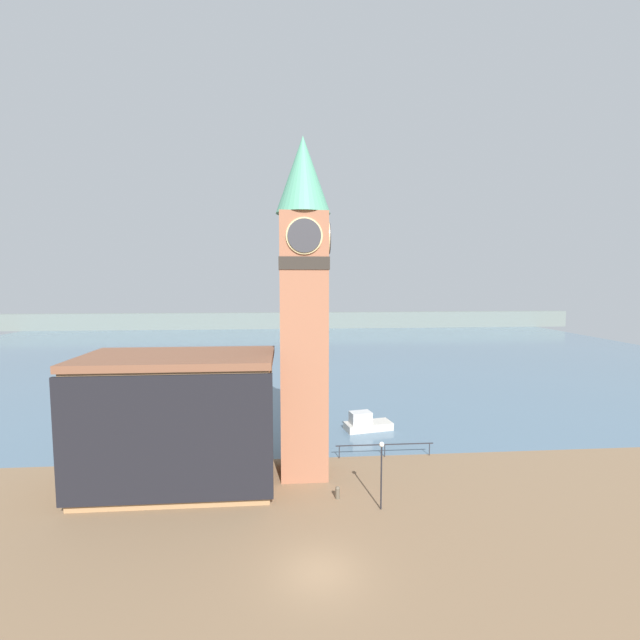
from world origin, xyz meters
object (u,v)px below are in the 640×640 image
clock_tower (304,299)px  mooring_bollard_near (337,492)px  pier_building (179,420)px  lamp_post (381,463)px  boat_near (366,423)px

clock_tower → mooring_bollard_near: size_ratio=29.48×
pier_building → mooring_bollard_near: 12.11m
clock_tower → pier_building: bearing=-172.4°
clock_tower → lamp_post: 12.55m
pier_building → lamp_post: pier_building is taller
clock_tower → pier_building: 12.36m
pier_building → lamp_post: size_ratio=3.02×
clock_tower → boat_near: clock_tower is taller
clock_tower → boat_near: 16.80m
pier_building → boat_near: pier_building is taller
clock_tower → mooring_bollard_near: 13.57m
pier_building → mooring_bollard_near: bearing=-14.6°
pier_building → lamp_post: (13.58, -4.43, -1.68)m
mooring_bollard_near → lamp_post: (2.61, -1.58, 2.60)m
pier_building → clock_tower: bearing=7.6°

